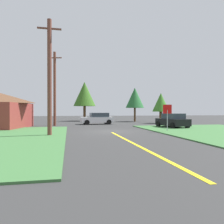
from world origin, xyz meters
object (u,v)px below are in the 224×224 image
utility_pole_mid (55,88)px  utility_pole_near (50,76)px  stop_sign (167,112)px  car_on_crossroad (173,121)px  car_approaching_junction (97,119)px  oak_tree_left (135,98)px  oak_tree_right (161,103)px  pine_tree_center (85,94)px

utility_pole_mid → utility_pole_near: bearing=-88.5°
stop_sign → car_on_crossroad: stop_sign is taller
stop_sign → utility_pole_mid: (-10.65, 10.13, 3.03)m
car_approaching_junction → utility_pole_near: utility_pole_near is taller
oak_tree_left → oak_tree_right: (2.39, -5.70, -1.00)m
utility_pole_near → oak_tree_left: 23.56m
stop_sign → car_approaching_junction: size_ratio=0.53×
car_approaching_junction → car_on_crossroad: same height
utility_pole_mid → oak_tree_left: (13.15, 8.23, -0.64)m
car_approaching_junction → utility_pole_near: 15.04m
stop_sign → car_approaching_junction: (-4.93, 12.11, -0.96)m
car_approaching_junction → pine_tree_center: size_ratio=0.65×
stop_sign → utility_pole_mid: bearing=-38.7°
stop_sign → pine_tree_center: 23.32m
car_approaching_junction → oak_tree_left: (7.42, 6.24, 3.36)m
pine_tree_center → oak_tree_right: pine_tree_center is taller
car_on_crossroad → oak_tree_left: bearing=-9.4°
oak_tree_left → pine_tree_center: bearing=155.1°
utility_pole_near → oak_tree_right: 20.77m
oak_tree_right → utility_pole_near: bearing=-137.3°
car_on_crossroad → stop_sign: bearing=138.3°
utility_pole_near → pine_tree_center: bearing=79.7°
utility_pole_near → car_approaching_junction: bearing=68.2°
utility_pole_mid → oak_tree_right: 15.82m
stop_sign → oak_tree_right: 13.63m
oak_tree_right → pine_tree_center: bearing=138.5°
oak_tree_left → oak_tree_right: size_ratio=1.29×
pine_tree_center → oak_tree_right: (10.90, -9.65, -1.83)m
utility_pole_near → oak_tree_right: (15.22, 14.05, -1.40)m
utility_pole_near → stop_sign: bearing=7.7°
car_on_crossroad → pine_tree_center: pine_tree_center is taller
stop_sign → utility_pole_near: size_ratio=0.28×
car_approaching_junction → car_on_crossroad: 10.92m
stop_sign → oak_tree_right: oak_tree_right is taller
utility_pole_near → pine_tree_center: (4.32, 23.70, 0.43)m
car_on_crossroad → utility_pole_near: 14.60m
car_approaching_junction → pine_tree_center: 11.07m
car_on_crossroad → utility_pole_near: utility_pole_near is taller
utility_pole_mid → oak_tree_left: utility_pole_mid is taller
car_on_crossroad → oak_tree_right: (2.28, 8.45, 2.36)m
oak_tree_left → pine_tree_center: 9.42m
car_on_crossroad → oak_tree_right: 9.06m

